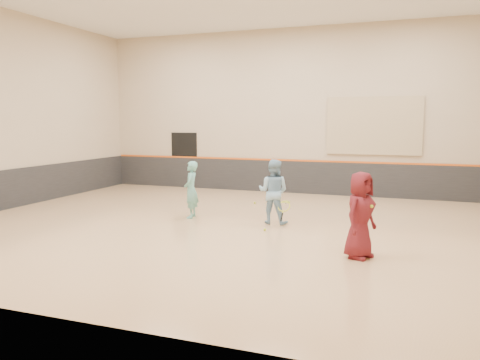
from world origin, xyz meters
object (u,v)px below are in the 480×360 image
(girl, at_px, (191,190))
(young_man, at_px, (360,215))
(instructor, at_px, (273,192))
(spare_racket, at_px, (286,201))

(girl, xyz_separation_m, young_man, (4.76, -2.35, 0.07))
(instructor, bearing_deg, girl, 4.30)
(girl, height_order, young_man, young_man)
(instructor, bearing_deg, spare_racket, -79.44)
(girl, distance_m, young_man, 5.31)
(instructor, distance_m, young_man, 3.43)
(girl, bearing_deg, spare_racket, 137.56)
(young_man, relative_size, spare_racket, 2.63)
(young_man, height_order, spare_racket, young_man)
(instructor, bearing_deg, young_man, 137.55)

